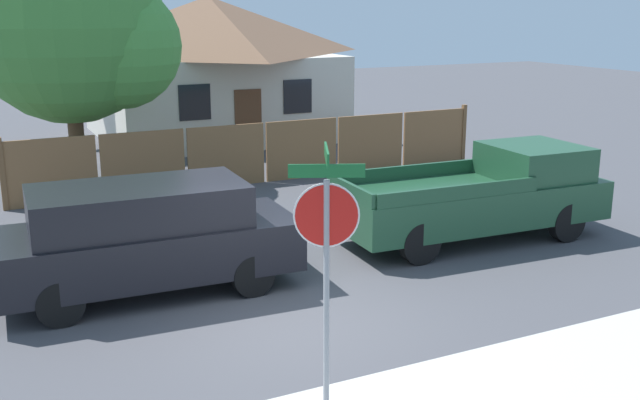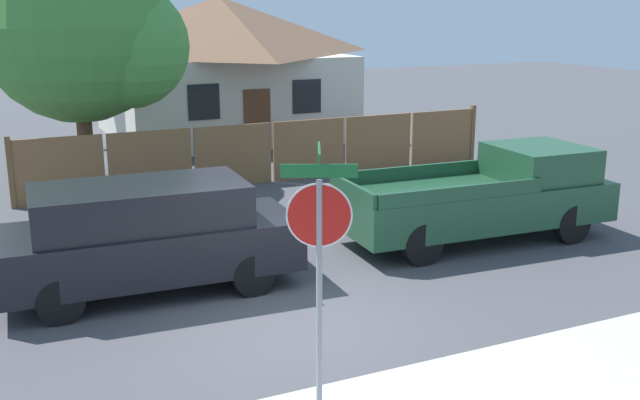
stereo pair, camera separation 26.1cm
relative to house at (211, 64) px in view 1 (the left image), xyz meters
The scene contains 7 objects.
ground_plane 17.17m from the house, 104.73° to the right, with size 80.00×80.00×0.00m, color #47474C.
wooden_fence 8.10m from the house, 98.29° to the right, with size 13.01×0.12×1.69m.
house is the anchor object (origin of this frame).
oak_tree 8.21m from the house, 131.76° to the right, with size 5.12×4.88×6.50m.
red_suv 15.57m from the house, 112.24° to the right, with size 4.86×2.10×1.81m.
orange_pickup 14.47m from the house, 86.46° to the right, with size 5.54×2.24×1.82m.
stop_sign 19.51m from the house, 104.54° to the right, with size 0.77×0.70×3.10m.
Camera 1 is at (-4.14, -9.49, 4.57)m, focal length 42.00 mm.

